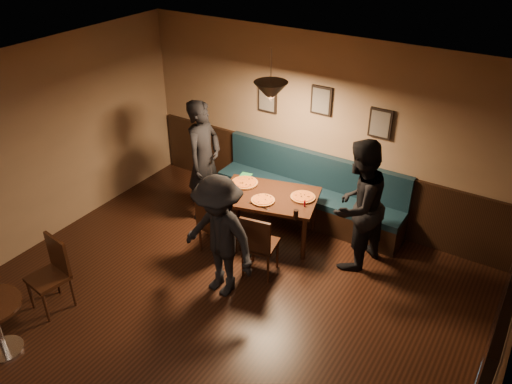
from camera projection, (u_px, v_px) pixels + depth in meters
floor at (175, 351)px, 5.70m from camera, size 7.00×7.00×0.00m
ceiling at (148, 117)px, 4.27m from camera, size 7.00×7.00×0.00m
wall_back at (320, 129)px, 7.53m from camera, size 6.00×0.00×6.00m
wainscot at (316, 183)px, 7.97m from camera, size 5.88×0.06×1.00m
booth_bench at (308, 190)px, 7.77m from camera, size 3.00×0.60×1.00m
window_frame at (496, 331)px, 3.94m from camera, size 0.06×2.56×1.86m
window_glass at (492, 330)px, 3.96m from camera, size 0.00×2.40×2.40m
picture_left at (267, 99)px, 7.77m from camera, size 0.32×0.04×0.42m
picture_center at (321, 101)px, 7.28m from camera, size 0.32×0.04×0.42m
picture_right at (380, 123)px, 6.95m from camera, size 0.32×0.04×0.42m
pendant_lamp at (271, 92)px, 6.43m from camera, size 0.44×0.44×0.25m
dining_table at (269, 216)px, 7.39m from camera, size 1.53×1.19×0.73m
chair_near_left at (217, 224)px, 7.05m from camera, size 0.48×0.48×0.93m
chair_near_right at (260, 243)px, 6.66m from camera, size 0.48×0.48×0.93m
diner_left at (204, 161)px, 7.64m from camera, size 0.49×0.72×1.90m
diner_right at (358, 206)px, 6.60m from camera, size 0.89×1.03×1.84m
diner_front at (219, 237)px, 6.17m from camera, size 1.13×0.74×1.65m
pizza_a at (245, 183)px, 7.46m from camera, size 0.49×0.49×0.04m
pizza_b at (263, 200)px, 7.05m from camera, size 0.40×0.40×0.04m
pizza_c at (303, 197)px, 7.12m from camera, size 0.36×0.36×0.04m
soda_glass at (296, 215)px, 6.64m from camera, size 0.09×0.09×0.14m
tabasco_bottle at (305, 203)px, 6.92m from camera, size 0.03×0.03×0.11m
napkin_a at (246, 175)px, 7.69m from camera, size 0.19×0.19×0.01m
napkin_b at (227, 193)px, 7.24m from camera, size 0.22×0.22×0.01m
cutlery_set at (258, 206)px, 6.95m from camera, size 0.19×0.03×0.00m
cafe_chair_far at (47, 277)px, 6.07m from camera, size 0.47×0.47×0.94m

